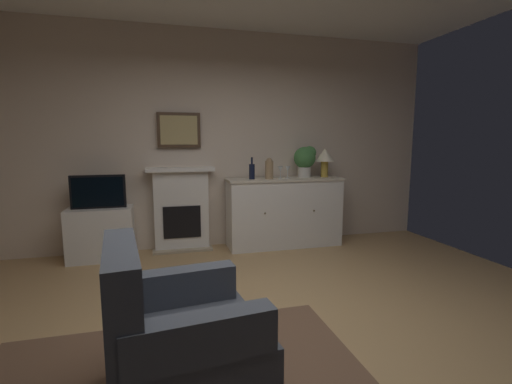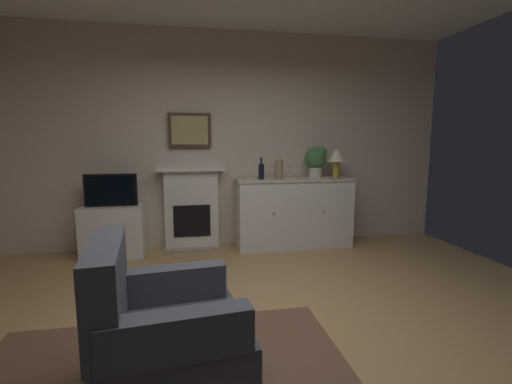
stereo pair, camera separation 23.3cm
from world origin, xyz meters
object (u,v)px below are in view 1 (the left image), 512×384
(vase_decorative, at_px, (269,168))
(armchair, at_px, (177,336))
(tv_cabinet, at_px, (101,234))
(sideboard_cabinet, at_px, (284,212))
(fireplace_unit, at_px, (181,209))
(wine_glass_left, at_px, (280,170))
(wine_bottle, at_px, (252,171))
(wine_glass_center, at_px, (288,169))
(tv_set, at_px, (98,192))
(table_lamp, at_px, (325,157))
(framed_picture, at_px, (179,130))
(potted_plant_small, at_px, (305,159))

(vase_decorative, bearing_deg, armchair, -116.58)
(tv_cabinet, bearing_deg, armchair, -73.74)
(sideboard_cabinet, xyz_separation_m, vase_decorative, (-0.23, -0.05, 0.61))
(fireplace_unit, xyz_separation_m, wine_glass_left, (1.30, -0.23, 0.51))
(wine_bottle, bearing_deg, wine_glass_center, 0.30)
(wine_glass_left, distance_m, tv_set, 2.28)
(sideboard_cabinet, relative_size, armchair, 1.71)
(table_lamp, bearing_deg, fireplace_unit, 174.84)
(framed_picture, xyz_separation_m, wine_glass_center, (1.41, -0.25, -0.52))
(sideboard_cabinet, height_order, wine_glass_left, wine_glass_left)
(wine_bottle, relative_size, armchair, 0.32)
(sideboard_cabinet, relative_size, wine_glass_center, 9.55)
(table_lamp, xyz_separation_m, wine_glass_left, (-0.66, -0.05, -0.16))
(framed_picture, distance_m, armchair, 3.16)
(tv_set, bearing_deg, wine_glass_left, -1.10)
(sideboard_cabinet, height_order, table_lamp, table_lamp)
(framed_picture, relative_size, wine_glass_left, 3.33)
(fireplace_unit, relative_size, vase_decorative, 3.91)
(tv_cabinet, bearing_deg, potted_plant_small, 0.65)
(wine_bottle, distance_m, tv_cabinet, 2.02)
(sideboard_cabinet, bearing_deg, wine_bottle, -175.74)
(table_lamp, xyz_separation_m, vase_decorative, (-0.82, -0.05, -0.14))
(fireplace_unit, relative_size, wine_bottle, 3.79)
(wine_glass_center, xyz_separation_m, tv_set, (-2.38, 0.02, -0.22))
(tv_set, height_order, armchair, tv_set)
(table_lamp, distance_m, potted_plant_small, 0.27)
(framed_picture, distance_m, potted_plant_small, 1.74)
(framed_picture, height_order, wine_bottle, framed_picture)
(fireplace_unit, xyz_separation_m, table_lamp, (1.96, -0.18, 0.67))
(table_lamp, distance_m, wine_glass_left, 0.69)
(wine_glass_center, bearing_deg, tv_set, 179.43)
(framed_picture, height_order, potted_plant_small, framed_picture)
(wine_glass_center, distance_m, tv_set, 2.39)
(tv_set, bearing_deg, fireplace_unit, 10.77)
(tv_set, distance_m, armchair, 2.84)
(fireplace_unit, xyz_separation_m, tv_cabinet, (-0.97, -0.16, -0.23))
(sideboard_cabinet, height_order, armchair, sideboard_cabinet)
(wine_bottle, bearing_deg, potted_plant_small, 5.83)
(fireplace_unit, xyz_separation_m, wine_bottle, (0.91, -0.21, 0.50))
(fireplace_unit, xyz_separation_m, vase_decorative, (1.14, -0.23, 0.53))
(sideboard_cabinet, distance_m, tv_set, 2.38)
(wine_bottle, height_order, armchair, wine_bottle)
(sideboard_cabinet, distance_m, wine_glass_left, 0.60)
(table_lamp, relative_size, wine_bottle, 1.38)
(tv_cabinet, distance_m, armchair, 2.83)
(table_lamp, bearing_deg, wine_glass_left, -175.54)
(framed_picture, distance_m, sideboard_cabinet, 1.78)
(fireplace_unit, height_order, sideboard_cabinet, fireplace_unit)
(fireplace_unit, height_order, vase_decorative, vase_decorative)
(vase_decorative, bearing_deg, tv_set, 178.87)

